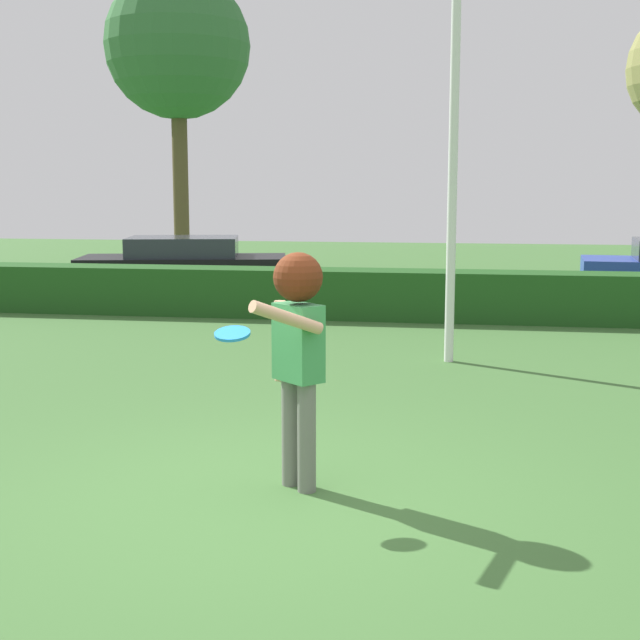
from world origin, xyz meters
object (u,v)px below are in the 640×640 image
(person, at_px, (297,336))
(oak_tree, at_px, (177,47))
(parked_car_black, at_px, (184,264))
(lamppost, at_px, (455,58))
(frisbee, at_px, (232,334))

(person, distance_m, oak_tree, 19.70)
(parked_car_black, height_order, oak_tree, oak_tree)
(lamppost, bearing_deg, parked_car_black, 133.10)
(parked_car_black, bearing_deg, oak_tree, 108.36)
(person, relative_size, oak_tree, 0.22)
(frisbee, relative_size, oak_tree, 0.03)
(lamppost, bearing_deg, frisbee, -105.36)
(person, height_order, oak_tree, oak_tree)
(oak_tree, bearing_deg, frisbee, -70.76)
(parked_car_black, xyz_separation_m, oak_tree, (-2.24, 6.74, 5.38))
(oak_tree, bearing_deg, lamppost, -58.44)
(person, relative_size, lamppost, 0.25)
(lamppost, height_order, parked_car_black, lamppost)
(frisbee, bearing_deg, parked_car_black, 109.76)
(person, bearing_deg, parked_car_black, 112.09)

